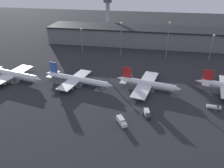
% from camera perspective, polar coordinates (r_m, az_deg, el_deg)
% --- Properties ---
extents(ground, '(600.00, 600.00, 0.00)m').
position_cam_1_polar(ground, '(114.10, 6.19, -6.19)').
color(ground, '#26262B').
extents(terminal_building, '(183.57, 29.52, 16.10)m').
position_cam_1_polar(terminal_building, '(212.09, 8.78, 12.22)').
color(terminal_building, slate).
rests_on(terminal_building, ground).
extents(airplane_0, '(45.33, 32.80, 13.00)m').
position_cam_1_polar(airplane_0, '(153.85, -24.54, 2.27)').
color(airplane_0, silver).
rests_on(airplane_0, ground).
extents(airplane_1, '(47.33, 30.87, 12.28)m').
position_cam_1_polar(airplane_1, '(136.40, -9.14, 1.16)').
color(airplane_1, white).
rests_on(airplane_1, ground).
extents(airplane_2, '(39.27, 37.18, 12.10)m').
position_cam_1_polar(airplane_2, '(130.78, 9.19, 0.02)').
color(airplane_2, silver).
rests_on(airplane_2, ground).
extents(service_vehicle_0, '(5.97, 7.56, 3.01)m').
position_cam_1_polar(service_vehicle_0, '(101.61, 2.46, -9.63)').
color(service_vehicle_0, white).
rests_on(service_vehicle_0, ground).
extents(service_vehicle_1, '(7.08, 3.02, 2.73)m').
position_cam_1_polar(service_vehicle_1, '(123.10, 25.07, -5.49)').
color(service_vehicle_1, '#9EA3A8').
rests_on(service_vehicle_1, ground).
extents(service_vehicle_2, '(3.71, 7.01, 2.86)m').
position_cam_1_polar(service_vehicle_2, '(107.88, 9.17, -7.57)').
color(service_vehicle_2, '#282D38').
rests_on(service_vehicle_2, ground).
extents(lamp_post_0, '(1.80, 1.80, 21.28)m').
position_cam_1_polar(lamp_post_0, '(187.52, -7.93, 12.08)').
color(lamp_post_0, slate).
rests_on(lamp_post_0, ground).
extents(lamp_post_1, '(1.80, 1.80, 27.21)m').
position_cam_1_polar(lamp_post_1, '(179.44, 2.41, 12.70)').
color(lamp_post_1, slate).
rests_on(lamp_post_1, ground).
extents(lamp_post_2, '(1.80, 1.80, 29.02)m').
position_cam_1_polar(lamp_post_2, '(178.17, 14.48, 12.09)').
color(lamp_post_2, slate).
rests_on(lamp_post_2, ground).
extents(lamp_post_3, '(1.80, 1.80, 20.89)m').
position_cam_1_polar(lamp_post_3, '(184.82, 24.71, 9.54)').
color(lamp_post_3, slate).
rests_on(lamp_post_3, ground).
extents(control_tower, '(9.00, 9.00, 39.83)m').
position_cam_1_polar(control_tower, '(247.34, -1.13, 18.29)').
color(control_tower, '#99999E').
rests_on(control_tower, ground).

